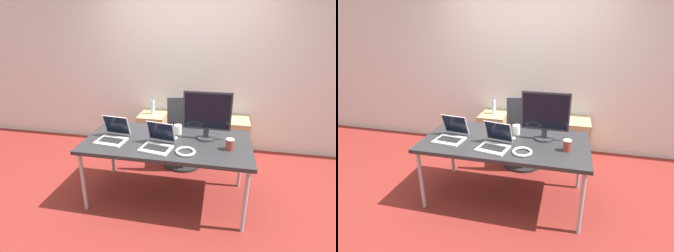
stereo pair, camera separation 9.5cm
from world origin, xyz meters
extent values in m
plane|color=maroon|center=(0.00, 0.00, 0.00)|extent=(14.00, 14.00, 0.00)
cube|color=silver|center=(0.00, 1.51, 1.30)|extent=(10.00, 0.05, 2.60)
cube|color=#28282B|center=(0.00, 0.00, 0.71)|extent=(1.78, 0.90, 0.04)
cylinder|color=#99999E|center=(-0.83, -0.39, 0.35)|extent=(0.04, 0.04, 0.69)
cylinder|color=#99999E|center=(0.83, -0.39, 0.35)|extent=(0.04, 0.04, 0.69)
cylinder|color=#99999E|center=(-0.83, 0.39, 0.35)|extent=(0.04, 0.04, 0.69)
cylinder|color=#99999E|center=(0.83, 0.39, 0.35)|extent=(0.04, 0.04, 0.69)
cylinder|color=#232326|center=(0.06, 0.83, 0.02)|extent=(0.56, 0.56, 0.04)
cylinder|color=gray|center=(0.06, 0.83, 0.23)|extent=(0.05, 0.05, 0.40)
cube|color=#38383D|center=(0.06, 0.83, 0.43)|extent=(0.56, 0.56, 0.07)
cube|color=#38383D|center=(0.11, 0.58, 0.77)|extent=(0.44, 0.12, 0.60)
cube|color=tan|center=(-0.48, 1.23, 0.30)|extent=(0.41, 0.48, 0.59)
cube|color=#977D56|center=(-0.48, 0.99, 0.30)|extent=(0.37, 0.01, 0.47)
cube|color=tan|center=(0.78, 1.23, 0.30)|extent=(0.41, 0.48, 0.59)
cube|color=#977D56|center=(0.78, 0.99, 0.30)|extent=(0.37, 0.01, 0.47)
cylinder|color=silver|center=(-0.48, 1.23, 0.71)|extent=(0.06, 0.06, 0.23)
cylinder|color=#3359B2|center=(-0.48, 1.23, 0.83)|extent=(0.03, 0.03, 0.02)
cube|color=silver|center=(-0.07, -0.24, 0.74)|extent=(0.34, 0.29, 0.02)
cube|color=black|center=(-0.07, -0.24, 0.75)|extent=(0.27, 0.17, 0.00)
cube|color=silver|center=(-0.05, -0.08, 0.87)|extent=(0.31, 0.14, 0.23)
cube|color=black|center=(-0.05, -0.09, 0.87)|extent=(0.29, 0.12, 0.21)
cube|color=silver|center=(-0.58, -0.15, 0.74)|extent=(0.33, 0.27, 0.02)
cube|color=black|center=(-0.58, -0.15, 0.75)|extent=(0.26, 0.16, 0.00)
cube|color=silver|center=(-0.57, 0.00, 0.87)|extent=(0.31, 0.12, 0.23)
cube|color=black|center=(-0.57, -0.01, 0.87)|extent=(0.28, 0.10, 0.21)
cylinder|color=#2D2D33|center=(0.41, 0.14, 0.74)|extent=(0.21, 0.21, 0.02)
cylinder|color=#2D2D33|center=(0.41, 0.14, 0.80)|extent=(0.06, 0.06, 0.09)
cube|color=#2D2D33|center=(0.41, 0.14, 1.05)|extent=(0.51, 0.03, 0.42)
cube|color=black|center=(0.41, 0.12, 1.05)|extent=(0.48, 0.00, 0.38)
ellipsoid|color=silver|center=(0.09, 0.04, 0.75)|extent=(0.04, 0.06, 0.03)
cylinder|color=white|center=(0.08, 0.21, 0.79)|extent=(0.09, 0.09, 0.11)
cylinder|color=maroon|center=(0.66, -0.09, 0.79)|extent=(0.08, 0.08, 0.11)
cylinder|color=white|center=(0.66, -0.09, 0.85)|extent=(0.08, 0.08, 0.01)
torus|color=white|center=(0.23, -0.25, 0.75)|extent=(0.20, 0.20, 0.03)
camera|label=1|loc=(0.52, -2.53, 1.92)|focal=28.00mm
camera|label=2|loc=(0.62, -2.51, 1.92)|focal=28.00mm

